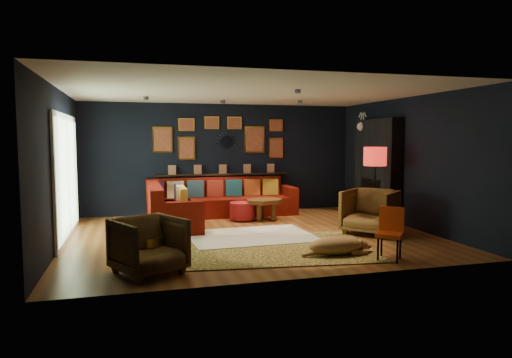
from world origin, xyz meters
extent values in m
plane|color=#965D2C|center=(0.00, 0.00, 0.00)|extent=(6.50, 6.50, 0.00)
plane|color=black|center=(0.00, 2.75, 1.30)|extent=(6.50, 0.00, 6.50)
plane|color=black|center=(0.00, -2.75, 1.30)|extent=(6.50, 0.00, 6.50)
plane|color=black|center=(-3.25, 0.00, 1.30)|extent=(0.00, 5.50, 5.50)
plane|color=black|center=(3.25, 0.00, 1.30)|extent=(0.00, 5.50, 5.50)
plane|color=silver|center=(0.00, 0.00, 2.60)|extent=(6.50, 6.50, 0.00)
cube|color=#651207|center=(-0.20, 2.25, 0.21)|extent=(3.20, 0.95, 0.42)
cube|color=#651207|center=(-0.20, 2.60, 0.63)|extent=(3.20, 0.24, 0.46)
cube|color=#651207|center=(1.50, 2.25, 0.32)|extent=(0.22, 0.95, 0.64)
cube|color=#651207|center=(-1.32, 1.15, 0.21)|extent=(0.95, 2.20, 0.42)
cube|color=#651207|center=(-1.68, 1.15, 0.63)|extent=(0.24, 2.20, 0.46)
cube|color=#651207|center=(-1.32, 0.15, 0.32)|extent=(0.95, 0.22, 0.64)
cube|color=#4F2556|center=(-1.60, 2.40, 0.62)|extent=(0.38, 0.14, 0.38)
cube|color=#CFBD7C|center=(-1.15, 2.40, 0.62)|extent=(0.38, 0.14, 0.38)
cube|color=#26465A|center=(-0.70, 2.40, 0.62)|extent=(0.38, 0.14, 0.38)
cube|color=maroon|center=(-0.25, 2.40, 0.62)|extent=(0.38, 0.14, 0.38)
cube|color=navy|center=(0.20, 2.40, 0.62)|extent=(0.38, 0.14, 0.38)
cube|color=brown|center=(0.65, 2.40, 0.62)|extent=(0.38, 0.14, 0.38)
cube|color=#A17D22|center=(1.10, 2.40, 0.62)|extent=(0.38, 0.14, 0.38)
cube|color=#3E3152|center=(-1.15, 1.85, 0.62)|extent=(0.14, 0.38, 0.38)
cube|color=#C1B393|center=(-1.15, 1.35, 0.62)|extent=(0.14, 0.38, 0.38)
cube|color=gold|center=(-1.15, 0.85, 0.62)|extent=(0.14, 0.38, 0.38)
cube|color=black|center=(0.00, 2.68, 0.92)|extent=(3.20, 0.12, 0.04)
cube|color=gold|center=(-1.40, 2.72, 1.75)|extent=(0.45, 0.03, 0.60)
cube|color=#AF5B39|center=(-1.40, 2.70, 1.75)|extent=(0.38, 0.01, 0.51)
cube|color=gold|center=(-0.85, 2.72, 1.55)|extent=(0.40, 0.03, 0.55)
cube|color=#AF5B39|center=(-0.85, 2.70, 1.55)|extent=(0.34, 0.01, 0.47)
cube|color=gold|center=(-0.85, 2.72, 2.10)|extent=(0.38, 0.03, 0.30)
cube|color=#AF5B39|center=(-0.85, 2.70, 2.10)|extent=(0.32, 0.01, 0.25)
cube|color=gold|center=(0.80, 2.72, 1.75)|extent=(0.50, 0.03, 0.65)
cube|color=#AF5B39|center=(0.80, 2.70, 1.75)|extent=(0.42, 0.01, 0.55)
cube|color=gold|center=(1.35, 2.72, 1.55)|extent=(0.35, 0.03, 0.50)
cube|color=#AF5B39|center=(1.35, 2.70, 1.55)|extent=(0.30, 0.01, 0.42)
cube|color=gold|center=(1.35, 2.72, 2.10)|extent=(0.35, 0.03, 0.30)
cube|color=#AF5B39|center=(1.35, 2.70, 2.10)|extent=(0.30, 0.01, 0.25)
cube|color=gold|center=(-0.25, 2.72, 2.15)|extent=(0.35, 0.03, 0.30)
cube|color=#AF5B39|center=(-0.25, 2.70, 2.15)|extent=(0.30, 0.01, 0.25)
cube|color=gold|center=(0.30, 2.72, 2.15)|extent=(0.35, 0.03, 0.30)
cube|color=#AF5B39|center=(0.30, 2.70, 2.15)|extent=(0.30, 0.01, 0.25)
cylinder|color=silver|center=(0.10, 2.72, 1.70)|extent=(0.28, 0.03, 0.28)
cone|color=gold|center=(0.32, 2.72, 1.70)|extent=(0.03, 0.16, 0.03)
cone|color=gold|center=(0.30, 2.72, 1.78)|extent=(0.04, 0.16, 0.04)
cone|color=gold|center=(0.26, 2.72, 1.86)|extent=(0.04, 0.16, 0.04)
cone|color=gold|center=(0.18, 2.72, 1.90)|extent=(0.04, 0.16, 0.04)
cone|color=gold|center=(0.10, 2.72, 1.92)|extent=(0.03, 0.16, 0.03)
cone|color=gold|center=(0.02, 2.72, 1.90)|extent=(0.04, 0.16, 0.04)
cone|color=gold|center=(-0.06, 2.72, 1.86)|extent=(0.04, 0.16, 0.04)
cone|color=gold|center=(-0.10, 2.72, 1.78)|extent=(0.04, 0.16, 0.04)
cone|color=gold|center=(-0.12, 2.72, 1.70)|extent=(0.03, 0.16, 0.03)
cone|color=gold|center=(-0.10, 2.72, 1.62)|extent=(0.04, 0.16, 0.04)
cone|color=gold|center=(-0.06, 2.72, 1.54)|extent=(0.04, 0.16, 0.04)
cone|color=gold|center=(0.02, 2.72, 1.50)|extent=(0.04, 0.16, 0.04)
cone|color=gold|center=(0.10, 2.72, 1.48)|extent=(0.03, 0.16, 0.03)
cone|color=gold|center=(0.18, 2.72, 1.50)|extent=(0.04, 0.16, 0.04)
cone|color=gold|center=(0.26, 2.72, 1.54)|extent=(0.04, 0.16, 0.04)
cone|color=gold|center=(0.30, 2.72, 1.62)|extent=(0.04, 0.16, 0.04)
cube|color=black|center=(3.10, 0.90, 1.10)|extent=(0.30, 1.60, 2.20)
cube|color=black|center=(3.04, 0.90, 0.45)|extent=(0.20, 0.80, 0.90)
cone|color=white|center=(3.19, 1.40, 2.05)|extent=(0.35, 0.28, 0.28)
sphere|color=white|center=(2.97, 1.40, 2.05)|extent=(0.20, 0.20, 0.20)
cylinder|color=white|center=(2.99, 1.34, 2.22)|extent=(0.02, 0.10, 0.28)
cylinder|color=white|center=(2.99, 1.46, 2.22)|extent=(0.02, 0.10, 0.28)
cube|color=white|center=(-3.22, 0.60, 1.10)|extent=(0.04, 2.80, 2.20)
cube|color=#ADCC9C|center=(-3.20, 0.60, 1.10)|extent=(0.01, 2.60, 2.00)
cube|color=white|center=(-3.19, 0.60, 1.10)|extent=(0.02, 0.06, 2.00)
cylinder|color=black|center=(-1.80, 1.20, 2.56)|extent=(0.10, 0.10, 0.06)
cylinder|color=black|center=(-0.20, 1.60, 2.56)|extent=(0.10, 0.10, 0.06)
cylinder|color=black|center=(1.40, 1.20, 2.56)|extent=(0.10, 0.10, 0.06)
cylinder|color=black|center=(0.60, -0.80, 2.56)|extent=(0.10, 0.10, 0.06)
cube|color=white|center=(-0.05, -0.20, 0.01)|extent=(2.25, 1.67, 0.03)
cube|color=#DBB352|center=(0.10, -1.12, 0.01)|extent=(3.39, 2.60, 0.02)
cylinder|color=#552C13|center=(0.51, 1.24, 0.20)|extent=(0.11, 0.11, 0.34)
cylinder|color=#552C13|center=(0.83, 1.24, 0.20)|extent=(0.11, 0.11, 0.34)
cylinder|color=#552C13|center=(0.67, 1.61, 0.20)|extent=(0.11, 0.11, 0.34)
cylinder|color=maroon|center=(0.20, 1.50, 0.21)|extent=(0.56, 0.56, 0.36)
imported|color=#A57132|center=(-1.91, -2.02, 0.41)|extent=(1.06, 1.03, 0.82)
imported|color=#A57132|center=(2.16, -0.50, 0.46)|extent=(1.21, 1.22, 0.92)
cylinder|color=gold|center=(-1.86, -1.71, 0.22)|extent=(0.35, 0.35, 0.43)
cylinder|color=black|center=(1.31, -2.26, 0.19)|extent=(0.03, 0.03, 0.38)
cylinder|color=black|center=(1.51, -2.44, 0.19)|extent=(0.03, 0.03, 0.38)
cylinder|color=black|center=(1.49, -2.06, 0.19)|extent=(0.03, 0.03, 0.38)
cylinder|color=black|center=(1.69, -2.24, 0.19)|extent=(0.03, 0.03, 0.38)
cube|color=#F64915|center=(1.50, -2.25, 0.38)|extent=(0.51, 0.51, 0.06)
cube|color=#F64915|center=(1.60, -2.14, 0.59)|extent=(0.30, 0.27, 0.36)
cylinder|color=black|center=(2.50, -0.05, 0.02)|extent=(0.27, 0.27, 0.04)
cylinder|color=black|center=(2.50, -0.05, 0.69)|extent=(0.04, 0.04, 1.30)
cylinder|color=#AD1912|center=(2.50, -0.05, 1.43)|extent=(0.44, 0.44, 0.37)
camera|label=1|loc=(-2.09, -8.04, 1.76)|focal=32.00mm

